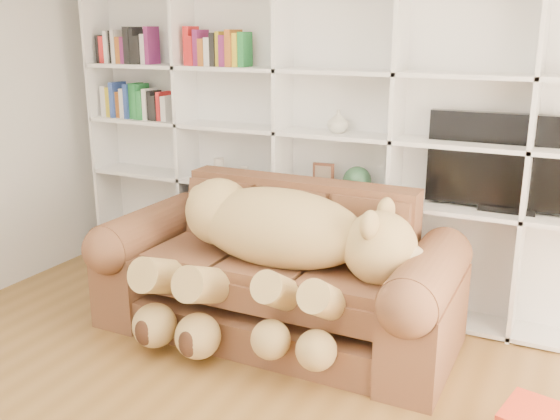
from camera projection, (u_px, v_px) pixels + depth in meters
The scene contains 12 objects.
wall_back at pixel (347, 124), 4.69m from camera, with size 5.00×0.02×2.70m, color silver.
bookshelf at pixel (311, 130), 4.69m from camera, with size 4.43×0.35×2.40m.
sofa at pixel (278, 280), 4.28m from camera, with size 2.42×1.04×1.02m.
teddy_bear at pixel (273, 247), 3.99m from camera, with size 1.75×0.97×1.02m.
throw_pillow at pixel (223, 218), 4.56m from camera, with size 0.39×0.13×0.39m, color #5B0F23.
tv at pixel (512, 164), 4.10m from camera, with size 1.10×0.18×0.65m.
picture_frame at pixel (323, 176), 4.67m from camera, with size 0.16×0.03×0.20m, color #502A1B.
green_vase at pixel (357, 181), 4.56m from camera, with size 0.21×0.21×0.21m, color #32613F.
figurine_tall at pixel (219, 168), 5.07m from camera, with size 0.08×0.08×0.17m, color beige.
figurine_short at pixel (244, 174), 4.98m from camera, with size 0.07×0.07×0.12m, color beige.
snow_globe at pixel (260, 176), 4.92m from camera, with size 0.10×0.10×0.10m, color white.
shelf_vase at pixel (338, 121), 4.51m from camera, with size 0.16×0.16×0.17m, color beige.
Camera 1 is at (1.62, -1.93, 2.03)m, focal length 40.00 mm.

